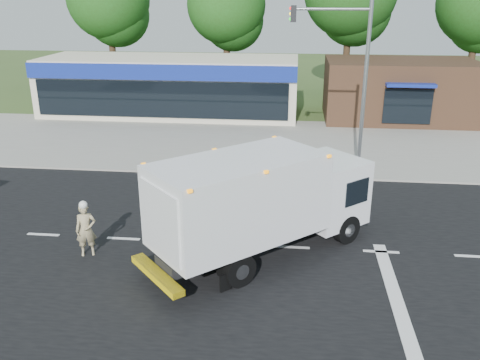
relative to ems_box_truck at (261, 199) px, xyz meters
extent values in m
plane|color=#385123|center=(1.07, 0.68, -2.06)|extent=(120.00, 120.00, 0.00)
cube|color=black|center=(1.07, 0.68, -2.05)|extent=(60.00, 14.00, 0.02)
cube|color=gray|center=(1.07, 8.88, -2.00)|extent=(60.00, 2.40, 0.12)
cube|color=gray|center=(1.07, 14.68, -2.05)|extent=(60.00, 9.00, 0.02)
cube|color=silver|center=(-7.93, 0.68, -2.04)|extent=(1.20, 0.15, 0.01)
cube|color=silver|center=(-4.93, 0.68, -2.04)|extent=(1.20, 0.15, 0.01)
cube|color=silver|center=(-1.93, 0.68, -2.04)|extent=(1.20, 0.15, 0.01)
cube|color=silver|center=(1.07, 0.68, -2.04)|extent=(1.20, 0.15, 0.01)
cube|color=silver|center=(4.07, 0.68, -2.04)|extent=(1.20, 0.15, 0.01)
cube|color=silver|center=(7.07, 0.68, -2.04)|extent=(1.20, 0.15, 0.01)
cube|color=silver|center=(4.07, -2.32, -2.04)|extent=(0.40, 7.00, 0.01)
cube|color=black|center=(-0.65, -0.59, -1.30)|extent=(4.74, 4.45, 0.38)
cube|color=white|center=(2.19, 2.00, -0.38)|extent=(3.17, 3.18, 2.28)
cube|color=black|center=(2.95, 2.69, -0.16)|extent=(1.51, 1.63, 0.98)
cube|color=white|center=(-0.65, -0.59, 0.22)|extent=(5.76, 5.57, 2.55)
cube|color=silver|center=(-2.67, -2.43, 0.17)|extent=(1.51, 1.65, 2.06)
cube|color=yellow|center=(-2.81, -2.57, -1.46)|extent=(2.03, 2.18, 0.20)
cube|color=orange|center=(-0.65, -0.59, 1.47)|extent=(5.63, 5.46, 0.09)
cylinder|color=black|center=(1.54, 2.80, -1.54)|extent=(0.99, 0.94, 1.04)
cylinder|color=black|center=(2.93, 1.28, -1.54)|extent=(0.99, 0.94, 1.04)
cylinder|color=black|center=(-1.94, -0.30, -1.54)|extent=(0.99, 0.94, 1.04)
cylinder|color=black|center=(-0.48, -1.91, -1.54)|extent=(0.99, 0.94, 1.04)
imported|color=tan|center=(-5.72, -0.56, -1.14)|extent=(0.78, 0.65, 1.84)
sphere|color=white|center=(-5.72, -0.56, -0.25)|extent=(0.28, 0.28, 0.28)
cube|color=beige|center=(-7.93, 20.68, -0.06)|extent=(18.00, 6.00, 4.00)
cube|color=navy|center=(-7.93, 17.63, 1.34)|extent=(18.00, 0.30, 1.00)
cube|color=black|center=(-7.93, 17.63, -0.46)|extent=(17.00, 0.12, 2.40)
cube|color=#382316|center=(8.07, 20.68, -0.06)|extent=(10.00, 6.00, 4.00)
cube|color=navy|center=(8.07, 17.58, 0.84)|extent=(3.00, 1.20, 0.20)
cube|color=black|center=(8.07, 17.63, -0.56)|extent=(3.00, 0.12, 2.20)
cylinder|color=gray|center=(4.07, 8.28, 1.94)|extent=(0.18, 0.18, 8.00)
cylinder|color=gray|center=(2.37, 8.28, 5.54)|extent=(3.40, 0.12, 0.12)
cube|color=black|center=(0.77, 8.28, 5.34)|extent=(0.25, 0.25, 0.70)
cylinder|color=#332114|center=(-14.93, 28.68, 1.62)|extent=(0.56, 0.56, 7.35)
sphere|color=#214C15|center=(-14.43, 29.18, 4.45)|extent=(5.46, 5.46, 5.46)
cylinder|color=#332114|center=(-4.93, 28.68, 1.37)|extent=(0.56, 0.56, 6.86)
sphere|color=#214C15|center=(-4.93, 28.68, 5.29)|extent=(6.47, 6.47, 6.47)
sphere|color=#214C15|center=(-4.43, 29.18, 4.02)|extent=(5.10, 5.10, 5.10)
cylinder|color=#332114|center=(5.07, 28.68, 1.86)|extent=(0.56, 0.56, 7.84)
sphere|color=#214C15|center=(5.57, 29.18, 4.89)|extent=(5.82, 5.82, 5.82)
cylinder|color=#332114|center=(15.07, 28.68, 1.44)|extent=(0.56, 0.56, 7.00)
sphere|color=#214C15|center=(15.07, 28.68, 5.44)|extent=(6.60, 6.60, 6.60)
camera|label=1|loc=(0.97, -15.03, 6.20)|focal=38.00mm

